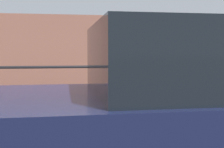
{
  "coord_description": "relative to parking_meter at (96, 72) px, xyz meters",
  "views": [
    {
      "loc": [
        -0.87,
        -4.04,
        1.5
      ],
      "look_at": [
        -0.15,
        0.37,
        1.17
      ],
      "focal_mm": 47.89,
      "sensor_mm": 36.0,
      "label": 1
    }
  ],
  "objects": [
    {
      "name": "backdrop_wall",
      "position": [
        0.39,
        4.36,
        0.08
      ],
      "size": [
        32.0,
        0.5,
        2.56
      ],
      "primitive_type": "cube",
      "color": "brown",
      "rests_on": "ground"
    },
    {
      "name": "parking_meter",
      "position": [
        0.0,
        0.0,
        0.0
      ],
      "size": [
        0.15,
        0.16,
        1.54
      ],
      "rotation": [
        0.0,
        0.0,
        3.08
      ],
      "color": "slate",
      "rests_on": "sidewalk_curb"
    },
    {
      "name": "sidewalk_curb",
      "position": [
        0.39,
        0.86,
        -1.13
      ],
      "size": [
        36.0,
        2.55,
        0.13
      ],
      "primitive_type": "cube",
      "color": "#ADA8A0",
      "rests_on": "ground"
    },
    {
      "name": "background_railing",
      "position": [
        0.39,
        2.04,
        -0.28
      ],
      "size": [
        24.06,
        0.06,
        1.09
      ],
      "color": "black",
      "rests_on": "sidewalk_curb"
    },
    {
      "name": "pedestrian_at_meter",
      "position": [
        0.55,
        0.17,
        -0.15
      ],
      "size": [
        0.57,
        0.68,
        1.62
      ],
      "rotation": [
        0.0,
        0.0,
        -2.74
      ],
      "color": "#1E233F",
      "rests_on": "sidewalk_curb"
    },
    {
      "name": "parked_sedan_navy",
      "position": [
        0.8,
        -1.77,
        -0.32
      ],
      "size": [
        4.6,
        1.83,
        1.76
      ],
      "rotation": [
        0.0,
        0.0,
        -1.57
      ],
      "color": "#141938",
      "rests_on": "ground"
    }
  ]
}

